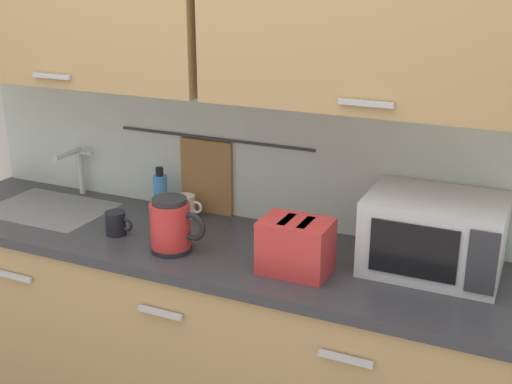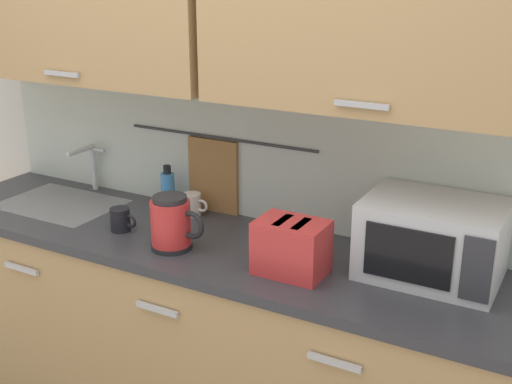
% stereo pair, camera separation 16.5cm
% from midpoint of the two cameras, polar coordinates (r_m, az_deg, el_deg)
% --- Properties ---
extents(counter_unit, '(2.53, 0.64, 0.90)m').
position_cam_midpoint_polar(counter_unit, '(2.78, -6.41, -12.57)').
color(counter_unit, tan).
rests_on(counter_unit, ground).
extents(back_wall_assembly, '(3.70, 0.41, 2.50)m').
position_cam_midpoint_polar(back_wall_assembly, '(2.59, -4.43, 10.46)').
color(back_wall_assembly, silver).
rests_on(back_wall_assembly, ground).
extents(sink_faucet, '(0.09, 0.17, 0.22)m').
position_cam_midpoint_polar(sink_faucet, '(3.13, -16.77, 2.26)').
color(sink_faucet, '#B2B5BA').
rests_on(sink_faucet, counter_unit).
extents(microwave, '(0.46, 0.35, 0.27)m').
position_cam_midpoint_polar(microwave, '(2.32, 13.29, -3.62)').
color(microwave, silver).
rests_on(microwave, counter_unit).
extents(electric_kettle, '(0.23, 0.16, 0.21)m').
position_cam_midpoint_polar(electric_kettle, '(2.45, -9.30, -2.93)').
color(electric_kettle, black).
rests_on(electric_kettle, counter_unit).
extents(dish_soap_bottle, '(0.06, 0.06, 0.20)m').
position_cam_midpoint_polar(dish_soap_bottle, '(2.86, -9.96, 0.00)').
color(dish_soap_bottle, '#3F8CD8').
rests_on(dish_soap_bottle, counter_unit).
extents(mug_near_sink, '(0.12, 0.08, 0.09)m').
position_cam_midpoint_polar(mug_near_sink, '(2.66, -13.82, -2.69)').
color(mug_near_sink, black).
rests_on(mug_near_sink, counter_unit).
extents(toaster, '(0.26, 0.17, 0.19)m').
position_cam_midpoint_polar(toaster, '(2.26, 1.40, -4.75)').
color(toaster, red).
rests_on(toaster, counter_unit).
extents(mug_by_kettle, '(0.12, 0.08, 0.09)m').
position_cam_midpoint_polar(mug_by_kettle, '(2.79, -7.77, -1.23)').
color(mug_by_kettle, silver).
rests_on(mug_by_kettle, counter_unit).
extents(wooden_spoon, '(0.25, 0.17, 0.01)m').
position_cam_midpoint_polar(wooden_spoon, '(2.54, 0.12, -4.19)').
color(wooden_spoon, '#9E7042').
rests_on(wooden_spoon, counter_unit).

